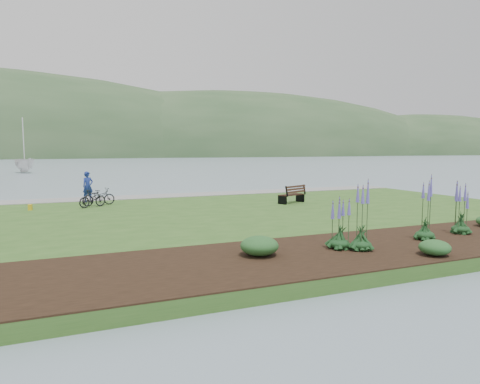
# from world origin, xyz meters

# --- Properties ---
(ground) EXTENTS (600.00, 600.00, 0.00)m
(ground) POSITION_xyz_m (0.00, 0.00, 0.00)
(ground) COLOR gray
(ground) RESTS_ON ground
(lawn) EXTENTS (34.00, 20.00, 0.40)m
(lawn) POSITION_xyz_m (0.00, -2.00, 0.20)
(lawn) COLOR #2E551E
(lawn) RESTS_ON ground
(shoreline_path) EXTENTS (34.00, 2.20, 0.03)m
(shoreline_path) POSITION_xyz_m (0.00, 6.90, 0.42)
(shoreline_path) COLOR gray
(shoreline_path) RESTS_ON lawn
(garden_bed) EXTENTS (24.00, 4.40, 0.04)m
(garden_bed) POSITION_xyz_m (3.00, -9.80, 0.42)
(garden_bed) COLOR black
(garden_bed) RESTS_ON lawn
(far_hillside) EXTENTS (580.00, 80.00, 38.00)m
(far_hillside) POSITION_xyz_m (20.00, 170.00, 0.00)
(far_hillside) COLOR #2F4E2B
(far_hillside) RESTS_ON ground
(park_bench) EXTENTS (1.81, 1.29, 1.04)m
(park_bench) POSITION_xyz_m (5.69, 0.54, 0.92)
(park_bench) COLOR black
(park_bench) RESTS_ON lawn
(person) EXTENTS (0.88, 0.77, 2.03)m
(person) POSITION_xyz_m (-4.83, 5.86, 1.41)
(person) COLOR navy
(person) RESTS_ON lawn
(bicycle_a) EXTENTS (1.05, 1.85, 0.92)m
(bicycle_a) POSITION_xyz_m (-4.41, 3.79, 0.86)
(bicycle_a) COLOR black
(bicycle_a) RESTS_ON lawn
(bicycle_b) EXTENTS (1.11, 1.54, 0.91)m
(bicycle_b) POSITION_xyz_m (-4.77, 3.11, 0.86)
(bicycle_b) COLOR black
(bicycle_b) RESTS_ON lawn
(sailboat) EXTENTS (11.87, 11.99, 25.04)m
(sailboat) POSITION_xyz_m (-11.01, 47.96, 0.00)
(sailboat) COLOR silver
(sailboat) RESTS_ON ground
(pannier) EXTENTS (0.20, 0.29, 0.29)m
(pannier) POSITION_xyz_m (-7.70, 3.16, 0.54)
(pannier) COLOR gold
(pannier) RESTS_ON lawn
(echium_0) EXTENTS (0.62, 0.62, 2.28)m
(echium_0) POSITION_xyz_m (1.94, -10.08, 1.31)
(echium_0) COLOR #123317
(echium_0) RESTS_ON garden_bed
(echium_1) EXTENTS (0.62, 0.62, 2.39)m
(echium_1) POSITION_xyz_m (4.81, -9.72, 1.36)
(echium_1) COLOR #123317
(echium_1) RESTS_ON garden_bed
(echium_2) EXTENTS (0.62, 0.62, 1.90)m
(echium_2) POSITION_xyz_m (6.81, -9.42, 1.24)
(echium_2) COLOR #123317
(echium_2) RESTS_ON garden_bed
(echium_4) EXTENTS (0.62, 0.62, 1.78)m
(echium_4) POSITION_xyz_m (1.43, -9.71, 1.19)
(echium_4) COLOR #123317
(echium_4) RESTS_ON garden_bed
(shrub_0) EXTENTS (1.08, 1.08, 0.54)m
(shrub_0) POSITION_xyz_m (-1.13, -9.50, 0.71)
(shrub_0) COLOR #1E4C21
(shrub_0) RESTS_ON garden_bed
(shrub_1) EXTENTS (0.87, 0.87, 0.43)m
(shrub_1) POSITION_xyz_m (3.44, -11.40, 0.66)
(shrub_1) COLOR #1E4C21
(shrub_1) RESTS_ON garden_bed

